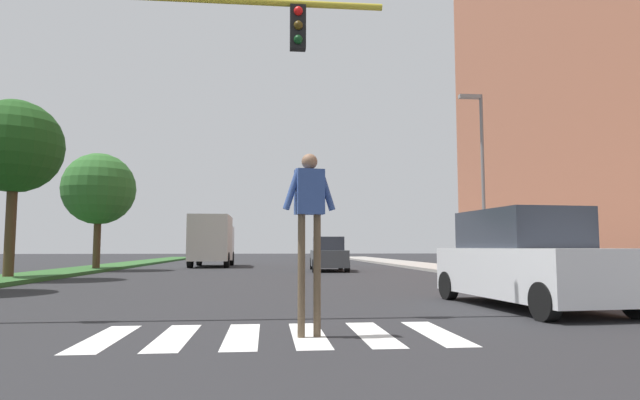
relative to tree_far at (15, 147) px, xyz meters
The scene contains 11 objects.
ground_plane 14.07m from the tree_far, 44.41° to the left, with size 140.00×140.00×0.00m, color #262628.
crosswalk 16.71m from the tree_far, 53.86° to the right, with size 4.95×2.20×0.01m.
median_strip 8.69m from the tree_far, 88.34° to the left, with size 2.52×64.00×0.15m, color #2D5B28.
tree_far is the anchor object (origin of this frame).
tree_distant 7.94m from the tree_far, 85.47° to the left, with size 3.68×3.68×5.90m.
sidewalk_right 20.68m from the tree_far, 21.08° to the left, with size 3.00×64.00×0.15m, color #9E9991.
street_lamp_right 18.20m from the tree_far, ahead, with size 1.02×0.24×7.50m.
pedestrian_performer 16.71m from the tree_far, 52.96° to the right, with size 0.75×0.31×2.49m.
suv_crossing 18.05m from the tree_far, 34.54° to the right, with size 2.34×4.75×1.97m.
sedan_midblock 14.74m from the tree_far, 28.68° to the left, with size 1.98×4.58×1.73m.
truck_box_delivery 14.84m from the tree_far, 65.95° to the left, with size 2.40×6.20×3.10m.
Camera 1 is at (-0.12, 0.47, 1.20)m, focal length 29.78 mm.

